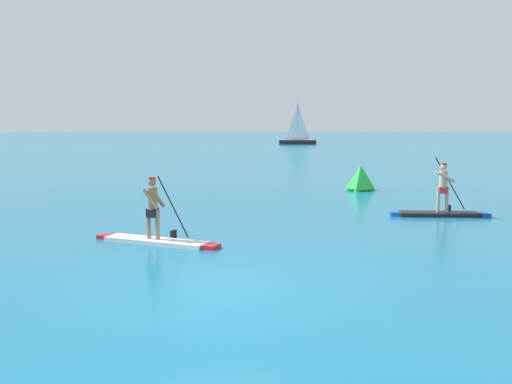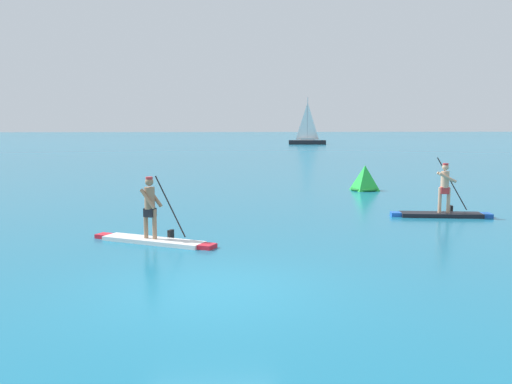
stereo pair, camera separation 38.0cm
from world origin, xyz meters
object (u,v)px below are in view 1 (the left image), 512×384
(paddleboarder_mid_center, at_px, (156,230))
(paddleboarder_far_right, at_px, (441,206))
(race_marker_buoy, at_px, (361,179))
(sailboat_right_horizon, at_px, (298,138))

(paddleboarder_mid_center, xyz_separation_m, paddleboarder_far_right, (8.98, 3.22, -0.02))
(paddleboarder_mid_center, distance_m, race_marker_buoy, 13.57)
(sailboat_right_horizon, bearing_deg, paddleboarder_mid_center, -95.49)
(paddleboarder_mid_center, bearing_deg, race_marker_buoy, 80.39)
(paddleboarder_far_right, relative_size, sailboat_right_horizon, 0.45)
(race_marker_buoy, distance_m, sailboat_right_horizon, 59.66)
(paddleboarder_mid_center, height_order, paddleboarder_far_right, paddleboarder_far_right)
(paddleboarder_mid_center, height_order, race_marker_buoy, paddleboarder_mid_center)
(paddleboarder_far_right, height_order, sailboat_right_horizon, sailboat_right_horizon)
(paddleboarder_far_right, distance_m, sailboat_right_horizon, 66.88)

